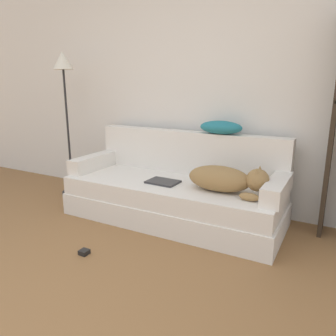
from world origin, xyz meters
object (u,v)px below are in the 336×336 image
(couch, at_px, (173,200))
(power_adapter, at_px, (84,252))
(dog, at_px, (226,179))
(floor_lamp, at_px, (64,83))
(laptop, at_px, (163,182))
(throw_pillow, at_px, (221,127))

(couch, distance_m, power_adapter, 1.00)
(dog, height_order, floor_lamp, floor_lamp)
(laptop, height_order, power_adapter, laptop)
(couch, bearing_deg, power_adapter, -106.67)
(throw_pillow, height_order, floor_lamp, floor_lamp)
(dog, relative_size, laptop, 2.34)
(throw_pillow, xyz_separation_m, floor_lamp, (-1.78, -0.21, 0.41))
(power_adapter, bearing_deg, laptop, 74.95)
(couch, relative_size, power_adapter, 29.95)
(dog, bearing_deg, power_adapter, -133.52)
(laptop, distance_m, power_adapter, 0.96)
(dog, height_order, laptop, dog)
(laptop, bearing_deg, power_adapter, -102.77)
(couch, relative_size, dog, 2.98)
(floor_lamp, bearing_deg, throw_pillow, 6.89)
(throw_pillow, distance_m, power_adapter, 1.66)
(dog, height_order, power_adapter, dog)
(couch, relative_size, throw_pillow, 5.00)
(laptop, xyz_separation_m, floor_lamp, (-1.38, 0.21, 0.90))
(dog, relative_size, throw_pillow, 1.68)
(dog, bearing_deg, floor_lamp, 174.69)
(laptop, xyz_separation_m, throw_pillow, (0.40, 0.42, 0.49))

